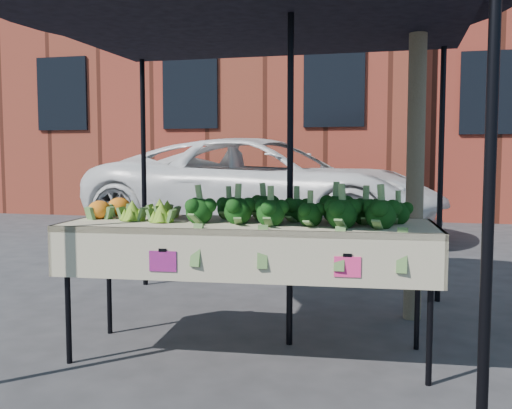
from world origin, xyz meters
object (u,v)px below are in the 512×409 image
at_px(table, 249,290).
at_px(vehicle, 265,58).
at_px(canopy, 244,151).
at_px(street_tree, 418,65).

distance_m(table, vehicle, 6.34).
bearing_deg(canopy, street_tree, 33.71).
relative_size(table, vehicle, 0.42).
height_order(vehicle, street_tree, vehicle).
relative_size(vehicle, street_tree, 1.43).
bearing_deg(table, vehicle, 101.83).
height_order(canopy, street_tree, street_tree).
distance_m(canopy, street_tree, 1.61).
distance_m(table, canopy, 1.00).
bearing_deg(vehicle, table, -161.45).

